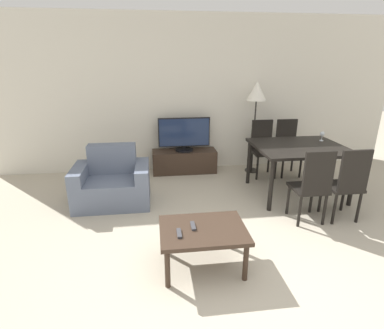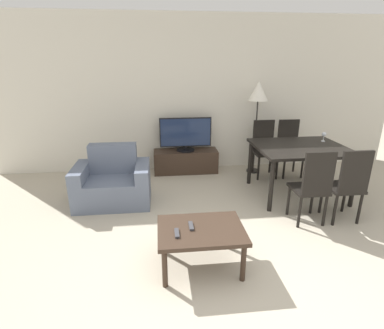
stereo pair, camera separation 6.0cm
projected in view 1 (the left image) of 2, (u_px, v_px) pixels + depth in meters
name	position (u px, v px, depth m)	size (l,w,h in m)	color
ground_plane	(257.00, 299.00, 2.57)	(18.00, 18.00, 0.00)	#B2A893
wall_back	(199.00, 95.00, 5.35)	(7.30, 0.06, 2.70)	silver
armchair	(113.00, 184.00, 4.24)	(1.03, 0.70, 0.80)	slate
tv_stand	(184.00, 161.00, 5.44)	(1.14, 0.39, 0.41)	#38281E
tv	(184.00, 135.00, 5.28)	(0.91, 0.32, 0.59)	black
coffee_table	(203.00, 233.00, 2.87)	(0.83, 0.61, 0.43)	#38281E
dining_table	(299.00, 151.00, 4.40)	(1.29, 1.09, 0.76)	black
dining_chair_near	(312.00, 184.00, 3.62)	(0.40, 0.40, 0.96)	black
dining_chair_far	(287.00, 145.00, 5.28)	(0.40, 0.40, 0.96)	black
dining_chair_near_right	(347.00, 182.00, 3.67)	(0.40, 0.40, 0.96)	black
dining_chair_far_left	(263.00, 146.00, 5.23)	(0.40, 0.40, 0.96)	black
floor_lamp	(257.00, 95.00, 5.09)	(0.34, 0.34, 1.61)	black
remote_primary	(193.00, 226.00, 2.87)	(0.04, 0.15, 0.02)	#38383D
remote_secondary	(179.00, 233.00, 2.75)	(0.04, 0.15, 0.02)	#38383D
wine_glass_left	(322.00, 134.00, 4.61)	(0.07, 0.07, 0.15)	silver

